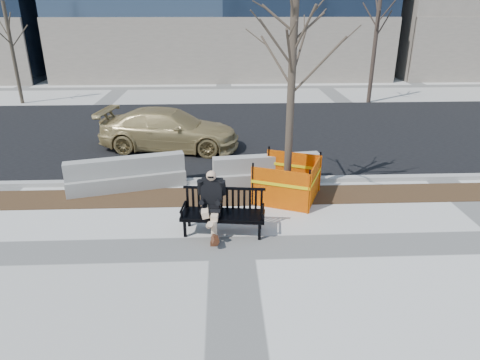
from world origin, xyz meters
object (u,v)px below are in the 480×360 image
object	(u,v)px
bench	(223,232)
tree_fence	(286,198)
seated_man	(212,231)
jersey_barrier_left	(128,188)
sedan	(171,149)
jersey_barrier_right	(266,184)

from	to	relation	value
bench	tree_fence	distance (m)	2.45
seated_man	jersey_barrier_left	world-z (taller)	seated_man
seated_man	jersey_barrier_left	bearing A→B (deg)	140.19
tree_fence	sedan	size ratio (longest dim) A/B	1.18
bench	sedan	world-z (taller)	sedan
jersey_barrier_left	jersey_barrier_right	size ratio (longest dim) A/B	1.06
bench	jersey_barrier_right	bearing A→B (deg)	72.61
bench	jersey_barrier_right	distance (m)	3.02
seated_man	jersey_barrier_left	xyz separation A→B (m)	(-2.38, 2.52, 0.00)
jersey_barrier_right	sedan	bearing A→B (deg)	125.28
tree_fence	sedan	distance (m)	5.55
tree_fence	sedan	bearing A→B (deg)	129.04
jersey_barrier_left	bench	bearing A→B (deg)	-59.50
sedan	jersey_barrier_right	size ratio (longest dim) A/B	1.60
seated_man	sedan	xyz separation A→B (m)	(-1.56, 6.01, 0.00)
seated_man	sedan	size ratio (longest dim) A/B	0.29
sedan	jersey_barrier_right	distance (m)	4.53
bench	jersey_barrier_left	distance (m)	3.70
tree_fence	sedan	xyz separation A→B (m)	(-3.49, 4.31, 0.00)
jersey_barrier_left	jersey_barrier_right	xyz separation A→B (m)	(3.87, 0.15, 0.00)
bench	tree_fence	world-z (taller)	tree_fence
bench	jersey_barrier_right	world-z (taller)	bench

